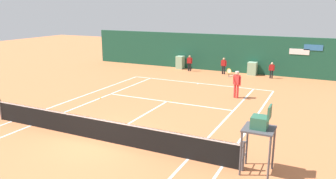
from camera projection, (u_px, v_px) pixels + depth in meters
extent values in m
plane|color=#C67042|center=(100.00, 140.00, 13.68)|extent=(80.00, 80.00, 0.00)
cube|color=white|center=(198.00, 83.00, 23.88)|extent=(10.60, 0.10, 0.01)
cube|color=white|center=(12.00, 121.00, 15.91)|extent=(0.10, 23.40, 0.01)
cube|color=white|center=(31.00, 125.00, 15.36)|extent=(0.10, 23.40, 0.01)
cube|color=white|center=(188.00, 159.00, 11.99)|extent=(0.10, 23.40, 0.01)
cube|color=white|center=(222.00, 166.00, 11.44)|extent=(0.10, 23.40, 0.01)
cube|color=white|center=(167.00, 102.00, 19.26)|extent=(8.00, 0.10, 0.01)
cube|color=white|center=(139.00, 118.00, 16.47)|extent=(0.10, 6.40, 0.01)
cube|color=white|center=(198.00, 84.00, 23.75)|extent=(0.10, 0.24, 0.01)
cylinder|color=#4C4C51|center=(1.00, 109.00, 16.08)|extent=(0.10, 0.10, 1.07)
cylinder|color=#4C4C51|center=(243.00, 156.00, 11.01)|extent=(0.10, 0.10, 1.07)
cube|color=black|center=(99.00, 130.00, 13.56)|extent=(12.00, 0.03, 0.95)
cube|color=white|center=(99.00, 119.00, 13.45)|extent=(12.00, 0.04, 0.06)
cube|color=#194C38|center=(221.00, 53.00, 28.12)|extent=(25.00, 0.24, 3.16)
cube|color=white|center=(299.00, 52.00, 25.21)|extent=(1.46, 0.02, 0.44)
cube|color=#2D6BA8|center=(313.00, 48.00, 24.71)|extent=(1.34, 0.02, 0.44)
cube|color=#8CB793|center=(180.00, 62.00, 29.39)|extent=(0.63, 0.70, 1.14)
cube|color=#8CB793|center=(252.00, 69.00, 26.68)|extent=(0.70, 0.70, 1.06)
cylinder|color=#47474C|center=(241.00, 154.00, 10.66)|extent=(0.07, 0.07, 1.53)
cylinder|color=#47474C|center=(247.00, 144.00, 11.44)|extent=(0.07, 0.07, 1.53)
cylinder|color=#47474C|center=(269.00, 159.00, 10.28)|extent=(0.07, 0.07, 1.53)
cylinder|color=#47474C|center=(273.00, 149.00, 11.06)|extent=(0.07, 0.07, 1.53)
cylinder|color=#47474C|center=(243.00, 157.00, 11.12)|extent=(0.04, 0.81, 0.04)
cylinder|color=#47474C|center=(244.00, 145.00, 11.01)|extent=(0.04, 0.81, 0.04)
cube|color=#47474C|center=(259.00, 129.00, 10.66)|extent=(1.00, 1.00, 0.06)
cube|color=#2D664C|center=(260.00, 122.00, 10.61)|extent=(0.52, 0.56, 0.40)
cube|color=#2D664C|center=(270.00, 112.00, 10.39)|extent=(0.06, 0.56, 0.45)
cylinder|color=red|center=(238.00, 91.00, 19.90)|extent=(0.14, 0.14, 0.84)
cylinder|color=red|center=(235.00, 91.00, 20.02)|extent=(0.14, 0.14, 0.84)
cube|color=red|center=(237.00, 80.00, 19.79)|extent=(0.42, 0.30, 0.59)
sphere|color=beige|center=(237.00, 73.00, 19.68)|extent=(0.23, 0.23, 0.23)
cylinder|color=white|center=(237.00, 72.00, 19.66)|extent=(0.22, 0.22, 0.06)
cylinder|color=red|center=(240.00, 81.00, 19.65)|extent=(0.09, 0.09, 0.57)
cylinder|color=beige|center=(231.00, 76.00, 19.67)|extent=(0.23, 0.57, 0.09)
cylinder|color=black|center=(229.00, 75.00, 19.43)|extent=(0.03, 0.03, 0.22)
torus|color=yellow|center=(229.00, 71.00, 19.37)|extent=(0.30, 0.10, 0.30)
cylinder|color=silver|center=(229.00, 71.00, 19.37)|extent=(0.25, 0.07, 0.26)
cylinder|color=black|center=(272.00, 74.00, 25.41)|extent=(0.10, 0.10, 0.64)
cylinder|color=black|center=(270.00, 74.00, 25.44)|extent=(0.10, 0.10, 0.64)
cube|color=#AD1E1E|center=(272.00, 67.00, 25.29)|extent=(0.31, 0.21, 0.45)
sphere|color=beige|center=(272.00, 64.00, 25.21)|extent=(0.18, 0.18, 0.18)
cylinder|color=#AD1E1E|center=(274.00, 68.00, 25.25)|extent=(0.07, 0.07, 0.43)
cylinder|color=#AD1E1E|center=(269.00, 68.00, 25.35)|extent=(0.07, 0.07, 0.43)
cylinder|color=black|center=(224.00, 70.00, 27.01)|extent=(0.11, 0.11, 0.69)
cylinder|color=black|center=(223.00, 70.00, 27.07)|extent=(0.11, 0.11, 0.69)
cube|color=#AD1E1E|center=(224.00, 63.00, 26.89)|extent=(0.33, 0.20, 0.49)
sphere|color=tan|center=(224.00, 59.00, 26.81)|extent=(0.19, 0.19, 0.19)
cylinder|color=#AD1E1E|center=(226.00, 64.00, 26.84)|extent=(0.07, 0.07, 0.47)
cylinder|color=#AD1E1E|center=(221.00, 63.00, 26.97)|extent=(0.07, 0.07, 0.47)
cylinder|color=black|center=(190.00, 67.00, 28.30)|extent=(0.11, 0.11, 0.69)
cylinder|color=black|center=(189.00, 67.00, 28.34)|extent=(0.11, 0.11, 0.69)
cube|color=#AD1E1E|center=(190.00, 60.00, 28.18)|extent=(0.34, 0.23, 0.49)
sphere|color=tan|center=(190.00, 57.00, 28.09)|extent=(0.19, 0.19, 0.19)
cylinder|color=#AD1E1E|center=(192.00, 61.00, 28.14)|extent=(0.07, 0.07, 0.47)
cylinder|color=#AD1E1E|center=(187.00, 61.00, 28.23)|extent=(0.07, 0.07, 0.47)
sphere|color=#CCE033|center=(171.00, 101.00, 19.35)|extent=(0.07, 0.07, 0.07)
sphere|color=#CCE033|center=(100.00, 98.00, 19.91)|extent=(0.07, 0.07, 0.07)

